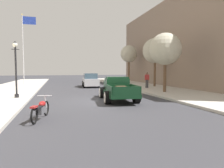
% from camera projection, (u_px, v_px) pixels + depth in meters
% --- Properties ---
extents(ground_plane, '(140.00, 140.00, 0.00)m').
position_uv_depth(ground_plane, '(99.00, 100.00, 13.37)').
color(ground_plane, '#333338').
extents(sidewalk_right, '(5.50, 64.00, 0.15)m').
position_uv_depth(sidewalk_right, '(192.00, 96.00, 15.28)').
color(sidewalk_right, '#B7B2A8').
rests_on(sidewalk_right, ground).
extents(building_right_storefront, '(12.00, 28.00, 10.50)m').
position_uv_depth(building_right_storefront, '(206.00, 45.00, 25.88)').
color(building_right_storefront, '#7F6B5B').
rests_on(building_right_storefront, ground).
extents(hotrod_truck_dark_green, '(2.49, 5.05, 1.58)m').
position_uv_depth(hotrod_truck_dark_green, '(117.00, 89.00, 13.65)').
color(hotrod_truck_dark_green, black).
rests_on(hotrod_truck_dark_green, ground).
extents(motorcycle_parked, '(0.75, 2.07, 0.93)m').
position_uv_depth(motorcycle_parked, '(41.00, 109.00, 8.19)').
color(motorcycle_parked, black).
rests_on(motorcycle_parked, ground).
extents(car_background_silver, '(2.08, 4.40, 1.65)m').
position_uv_depth(car_background_silver, '(90.00, 81.00, 24.29)').
color(car_background_silver, '#B7B7BC').
rests_on(car_background_silver, ground).
extents(pedestrian_sidewalk_right, '(0.53, 0.22, 1.65)m').
position_uv_depth(pedestrian_sidewalk_right, '(147.00, 79.00, 21.13)').
color(pedestrian_sidewalk_right, '#333338').
rests_on(pedestrian_sidewalk_right, sidewalk_right).
extents(street_lamp_near, '(0.50, 0.32, 3.85)m').
position_uv_depth(street_lamp_near, '(16.00, 65.00, 13.55)').
color(street_lamp_near, black).
rests_on(street_lamp_near, sidewalk_left).
extents(flagpole, '(1.74, 0.16, 9.16)m').
position_uv_depth(flagpole, '(25.00, 41.00, 26.00)').
color(flagpole, '#B2B2B7').
rests_on(flagpole, sidewalk_left).
extents(street_tree_nearest, '(2.73, 2.73, 5.05)m').
position_uv_depth(street_tree_nearest, '(165.00, 49.00, 17.06)').
color(street_tree_nearest, brown).
rests_on(street_tree_nearest, sidewalk_right).
extents(street_tree_second, '(2.87, 2.87, 5.57)m').
position_uv_depth(street_tree_second, '(155.00, 51.00, 23.00)').
color(street_tree_second, brown).
rests_on(street_tree_second, sidewalk_right).
extents(street_tree_third, '(2.57, 2.57, 5.66)m').
position_uv_depth(street_tree_third, '(129.00, 54.00, 30.40)').
color(street_tree_third, brown).
rests_on(street_tree_third, sidewalk_right).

